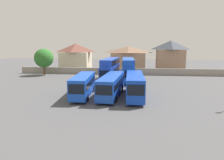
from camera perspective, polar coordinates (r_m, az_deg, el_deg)
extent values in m
plane|color=#4C4C4F|center=(51.86, 1.86, 0.34)|extent=(140.00, 140.00, 0.00)
cube|color=gray|center=(58.65, 2.42, 2.27)|extent=(56.00, 0.50, 1.80)
cube|color=blue|center=(34.54, -7.54, -1.21)|extent=(3.11, 10.55, 2.95)
cube|color=black|center=(29.44, -9.35, -2.39)|extent=(2.14, 0.22, 1.33)
cube|color=black|center=(34.47, -7.56, -0.63)|extent=(3.09, 9.72, 0.93)
cylinder|color=black|center=(31.51, -6.52, -4.60)|extent=(0.37, 1.12, 1.10)
cylinder|color=black|center=(31.94, -10.50, -4.51)|extent=(0.37, 1.12, 1.10)
cylinder|color=black|center=(37.74, -4.96, -2.25)|extent=(0.37, 1.12, 1.10)
cylinder|color=black|center=(38.10, -8.30, -2.20)|extent=(0.37, 1.12, 1.10)
cube|color=blue|center=(34.23, -0.10, -1.24)|extent=(3.27, 11.97, 2.93)
cube|color=black|center=(28.45, -2.19, -2.71)|extent=(2.25, 0.22, 1.32)
cube|color=black|center=(34.17, -0.10, -0.66)|extent=(3.25, 11.02, 0.92)
cylinder|color=black|center=(30.78, 0.86, -4.88)|extent=(0.37, 1.12, 1.10)
cylinder|color=black|center=(31.23, -3.41, -4.69)|extent=(0.37, 1.12, 1.10)
cylinder|color=black|center=(37.86, 2.62, -2.19)|extent=(0.37, 1.12, 1.10)
cylinder|color=black|center=(38.23, -0.87, -2.07)|extent=(0.37, 1.12, 1.10)
cube|color=#123FC2|center=(33.66, 5.96, -1.27)|extent=(2.88, 11.56, 3.17)
cube|color=black|center=(27.93, 6.23, -2.67)|extent=(2.21, 0.15, 1.43)
cube|color=black|center=(33.59, 5.97, -0.63)|extent=(2.89, 10.64, 1.00)
cylinder|color=black|center=(30.53, 8.24, -5.09)|extent=(0.33, 1.11, 1.10)
cylinder|color=black|center=(30.47, 3.88, -5.05)|extent=(0.33, 1.11, 1.10)
cylinder|color=black|center=(37.46, 7.57, -2.38)|extent=(0.33, 1.11, 1.10)
cylinder|color=black|center=(37.41, 4.03, -2.34)|extent=(0.33, 1.11, 1.10)
cube|color=blue|center=(49.03, -0.47, 2.07)|extent=(3.26, 12.07, 3.09)
cube|color=black|center=(43.17, -1.93, 1.57)|extent=(2.20, 0.22, 1.39)
cube|color=black|center=(48.99, -0.48, 2.50)|extent=(3.24, 11.12, 0.97)
cube|color=blue|center=(49.09, -0.41, 4.76)|extent=(3.17, 11.47, 1.47)
cube|color=black|center=(49.09, -0.41, 4.76)|extent=(3.22, 10.88, 1.03)
cylinder|color=black|center=(45.43, 0.10, -0.24)|extent=(0.37, 1.12, 1.10)
cylinder|color=black|center=(45.88, -2.73, -0.15)|extent=(0.37, 1.12, 1.10)
cylinder|color=black|center=(52.64, 1.50, 1.08)|extent=(0.37, 1.12, 1.10)
cylinder|color=black|center=(53.03, -0.96, 1.15)|extent=(0.37, 1.12, 1.10)
cube|color=blue|center=(48.48, 4.21, 2.02)|extent=(3.16, 11.97, 3.19)
cube|color=black|center=(42.54, 4.37, 1.51)|extent=(2.18, 0.21, 1.43)
cube|color=black|center=(48.44, 4.22, 2.47)|extent=(3.15, 11.03, 1.00)
cube|color=blue|center=(48.54, 4.24, 4.77)|extent=(3.08, 11.38, 1.43)
cube|color=black|center=(48.54, 4.24, 4.77)|extent=(3.14, 10.79, 1.00)
cylinder|color=black|center=(45.10, 5.73, -0.36)|extent=(0.36, 1.12, 1.10)
cylinder|color=black|center=(45.05, 2.83, -0.33)|extent=(0.36, 1.12, 1.10)
cylinder|color=black|center=(52.35, 5.37, 1.00)|extent=(0.36, 1.12, 1.10)
cylinder|color=black|center=(52.30, 2.87, 1.02)|extent=(0.36, 1.12, 1.10)
cube|color=beige|center=(69.80, -9.40, 4.90)|extent=(8.62, 7.73, 5.70)
pyramid|color=brown|center=(69.61, -9.49, 8.30)|extent=(9.06, 8.11, 2.58)
cube|color=#9E7A60|center=(67.95, 4.24, 4.81)|extent=(10.27, 6.06, 5.53)
pyramid|color=brown|center=(67.76, 4.28, 7.95)|extent=(10.78, 6.36, 1.91)
cube|color=#9E7A60|center=(68.41, 14.92, 4.98)|extent=(8.00, 6.40, 6.56)
pyramid|color=#3D424C|center=(68.23, 15.08, 8.83)|extent=(8.40, 6.72, 2.63)
cylinder|color=brown|center=(60.54, -17.23, 2.54)|extent=(0.56, 0.56, 2.76)
sphere|color=#2D6B28|center=(60.27, -17.37, 5.49)|extent=(4.99, 4.99, 4.99)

